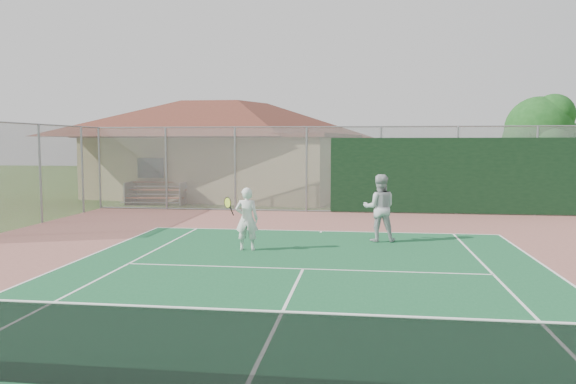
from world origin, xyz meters
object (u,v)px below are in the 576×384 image
at_px(tree, 541,132).
at_px(clubhouse, 226,139).
at_px(player_grey_back, 379,209).
at_px(player_white_front, 246,219).
at_px(bleachers, 157,192).

bearing_deg(tree, clubhouse, 175.03).
bearing_deg(player_grey_back, player_white_front, 24.83).
bearing_deg(player_white_front, clubhouse, -77.32).
distance_m(tree, player_white_front, 18.02).
bearing_deg(player_white_front, tree, -132.67).
bearing_deg(tree, bleachers, -170.20).
bearing_deg(bleachers, tree, 5.32).
distance_m(bleachers, player_white_front, 12.51).
xyz_separation_m(bleachers, player_white_front, (6.52, -10.67, 0.29)).
height_order(clubhouse, bleachers, clubhouse).
bearing_deg(tree, player_grey_back, -123.38).
relative_size(bleachers, player_white_front, 1.70).
xyz_separation_m(tree, player_grey_back, (-7.85, -11.92, -2.41)).
distance_m(bleachers, tree, 18.37).
distance_m(clubhouse, tree, 15.70).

